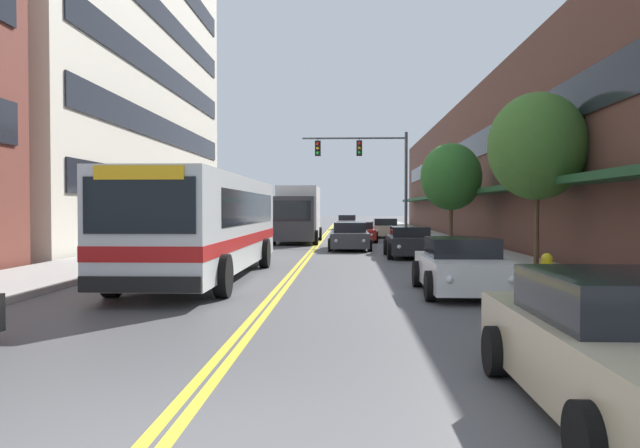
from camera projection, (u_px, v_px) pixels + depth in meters
The scene contains 21 objects.
ground_plane at pixel (322, 238), 41.95m from camera, with size 240.00×240.00×0.00m, color #4C4C4F.
sidewalk_left at pixel (216, 237), 42.26m from camera, with size 3.44×106.00×0.15m.
sidewalk_right at pixel (430, 238), 41.64m from camera, with size 3.44×106.00×0.15m.
centre_line at pixel (322, 238), 41.95m from camera, with size 0.34×106.00×0.01m.
office_tower_left at pixel (68, 49), 37.54m from camera, with size 12.08×29.37×23.31m.
storefront_row_right at pixel (521, 170), 41.27m from camera, with size 9.10×68.00×9.16m.
city_bus at pixel (207, 221), 18.23m from camera, with size 2.86×11.74×2.92m.
car_navy_parked_left_near at pixel (242, 232), 36.07m from camera, with size 2.11×4.66×1.43m.
car_slate_blue_parked_left_far at pixel (218, 238), 29.37m from camera, with size 2.14×4.57×1.40m.
car_beige_parked_right_foreground at pixel (628, 351), 6.09m from camera, with size 2.10×4.86×1.39m.
car_champagne_parked_right_mid at pixel (385, 229), 43.45m from camera, with size 2.06×4.23×1.32m.
car_charcoal_parked_right_far at pixel (410, 243), 25.94m from camera, with size 2.03×4.14×1.26m.
car_white_parked_right_end at pixel (462, 267), 14.88m from camera, with size 2.08×4.22×1.33m.
car_dark_grey_moving_lead at pixel (350, 237), 30.73m from camera, with size 2.07×4.82×1.34m.
car_red_moving_second at pixel (360, 232), 38.28m from camera, with size 2.10×4.77×1.20m.
car_silver_moving_third at pixel (347, 223), 60.27m from camera, with size 2.16×4.65×1.38m.
box_truck at pixel (298, 214), 37.05m from camera, with size 2.65×7.16×3.34m.
traffic_signal_mast at pixel (371, 164), 37.35m from camera, with size 6.32×0.38×6.59m.
street_tree_right_mid at pixel (537, 146), 20.37m from camera, with size 3.19×3.19×5.68m.
street_tree_right_far at pixel (451, 177), 31.81m from camera, with size 3.10×3.10×5.21m.
fire_hydrant at pixel (547, 275), 13.36m from camera, with size 0.35×0.27×0.93m.
Camera 1 is at (1.66, -4.88, 2.04)m, focal length 35.00 mm.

